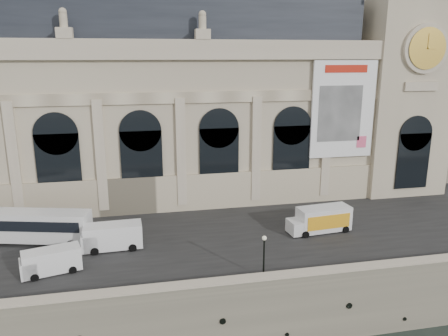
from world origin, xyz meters
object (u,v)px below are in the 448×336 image
object	(u,v)px
van_b	(48,262)
box_truck	(320,220)
lamp_right	(264,257)
bus_left	(32,226)
van_c	(109,237)

from	to	relation	value
van_b	box_truck	bearing A→B (deg)	8.26
van_b	lamp_right	distance (m)	20.35
bus_left	van_b	world-z (taller)	bus_left
bus_left	box_truck	size ratio (longest dim) A/B	1.67
van_b	van_c	world-z (taller)	van_c
bus_left	van_b	xyz separation A→B (m)	(2.83, -7.62, -0.84)
van_c	box_truck	bearing A→B (deg)	-0.20
bus_left	box_truck	world-z (taller)	bus_left
van_c	box_truck	world-z (taller)	box_truck
lamp_right	van_c	bearing A→B (deg)	146.67
van_c	lamp_right	world-z (taller)	lamp_right
box_truck	lamp_right	xyz separation A→B (m)	(-9.69, -9.29, 0.61)
bus_left	van_c	world-z (taller)	bus_left
bus_left	van_b	distance (m)	8.17
box_truck	bus_left	bearing A→B (deg)	174.06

